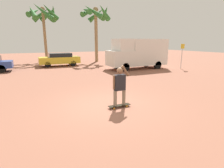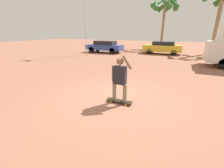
{
  "view_description": "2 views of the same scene",
  "coord_description": "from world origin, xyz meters",
  "px_view_note": "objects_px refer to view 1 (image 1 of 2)",
  "views": [
    {
      "loc": [
        -2.73,
        -6.42,
        2.61
      ],
      "look_at": [
        0.26,
        0.06,
        0.88
      ],
      "focal_mm": 28.0,
      "sensor_mm": 36.0,
      "label": 1
    },
    {
      "loc": [
        2.14,
        -4.99,
        2.42
      ],
      "look_at": [
        -0.01,
        -0.27,
        0.61
      ],
      "focal_mm": 24.0,
      "sensor_mm": 36.0,
      "label": 2
    }
  ],
  "objects_px": {
    "person_skateboarder": "(120,84)",
    "parked_car_yellow": "(60,59)",
    "palm_tree_near_van": "(96,15)",
    "street_sign": "(182,53)",
    "camper_van": "(138,53)",
    "palm_tree_center_background": "(43,15)",
    "skateboard": "(119,105)"
  },
  "relations": [
    {
      "from": "parked_car_yellow",
      "to": "palm_tree_center_background",
      "type": "distance_m",
      "value": 7.82
    },
    {
      "from": "person_skateboarder",
      "to": "palm_tree_center_background",
      "type": "relative_size",
      "value": 0.22
    },
    {
      "from": "skateboard",
      "to": "palm_tree_near_van",
      "type": "relative_size",
      "value": 0.13
    },
    {
      "from": "person_skateboarder",
      "to": "street_sign",
      "type": "distance_m",
      "value": 12.48
    },
    {
      "from": "palm_tree_near_van",
      "to": "palm_tree_center_background",
      "type": "height_order",
      "value": "palm_tree_center_background"
    },
    {
      "from": "camper_van",
      "to": "palm_tree_near_van",
      "type": "bearing_deg",
      "value": 101.38
    },
    {
      "from": "person_skateboarder",
      "to": "street_sign",
      "type": "bearing_deg",
      "value": 33.49
    },
    {
      "from": "skateboard",
      "to": "camper_van",
      "type": "height_order",
      "value": "camper_van"
    },
    {
      "from": "skateboard",
      "to": "camper_van",
      "type": "xyz_separation_m",
      "value": [
        6.51,
        8.7,
        1.48
      ]
    },
    {
      "from": "camper_van",
      "to": "street_sign",
      "type": "relative_size",
      "value": 2.44
    },
    {
      "from": "palm_tree_near_van",
      "to": "palm_tree_center_background",
      "type": "distance_m",
      "value": 6.84
    },
    {
      "from": "street_sign",
      "to": "skateboard",
      "type": "bearing_deg",
      "value": -146.5
    },
    {
      "from": "skateboard",
      "to": "palm_tree_near_van",
      "type": "bearing_deg",
      "value": 73.28
    },
    {
      "from": "skateboard",
      "to": "street_sign",
      "type": "height_order",
      "value": "street_sign"
    },
    {
      "from": "palm_tree_center_background",
      "to": "street_sign",
      "type": "distance_m",
      "value": 17.77
    },
    {
      "from": "palm_tree_center_background",
      "to": "camper_van",
      "type": "bearing_deg",
      "value": -55.33
    },
    {
      "from": "skateboard",
      "to": "palm_tree_near_van",
      "type": "xyz_separation_m",
      "value": [
        4.94,
        16.46,
        5.81
      ]
    },
    {
      "from": "camper_van",
      "to": "palm_tree_near_van",
      "type": "xyz_separation_m",
      "value": [
        -1.56,
        7.76,
        4.33
      ]
    },
    {
      "from": "person_skateboarder",
      "to": "camper_van",
      "type": "bearing_deg",
      "value": 53.21
    },
    {
      "from": "person_skateboarder",
      "to": "palm_tree_near_van",
      "type": "distance_m",
      "value": 17.87
    },
    {
      "from": "person_skateboarder",
      "to": "camper_van",
      "type": "xyz_separation_m",
      "value": [
        6.51,
        8.7,
        0.58
      ]
    },
    {
      "from": "camper_van",
      "to": "palm_tree_center_background",
      "type": "xyz_separation_m",
      "value": [
        -7.59,
        10.98,
        4.47
      ]
    },
    {
      "from": "skateboard",
      "to": "person_skateboarder",
      "type": "height_order",
      "value": "person_skateboarder"
    },
    {
      "from": "parked_car_yellow",
      "to": "street_sign",
      "type": "distance_m",
      "value": 12.82
    },
    {
      "from": "palm_tree_near_van",
      "to": "camper_van",
      "type": "bearing_deg",
      "value": -78.62
    },
    {
      "from": "skateboard",
      "to": "person_skateboarder",
      "type": "xyz_separation_m",
      "value": [
        -0.0,
        -0.0,
        0.9
      ]
    },
    {
      "from": "parked_car_yellow",
      "to": "palm_tree_near_van",
      "type": "distance_m",
      "value": 7.71
    },
    {
      "from": "person_skateboarder",
      "to": "skateboard",
      "type": "bearing_deg",
      "value": 0.0
    },
    {
      "from": "camper_van",
      "to": "skateboard",
      "type": "bearing_deg",
      "value": -126.79
    },
    {
      "from": "person_skateboarder",
      "to": "parked_car_yellow",
      "type": "distance_m",
      "value": 13.98
    },
    {
      "from": "palm_tree_near_van",
      "to": "street_sign",
      "type": "distance_m",
      "value": 11.85
    },
    {
      "from": "parked_car_yellow",
      "to": "person_skateboarder",
      "type": "bearing_deg",
      "value": -88.99
    }
  ]
}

